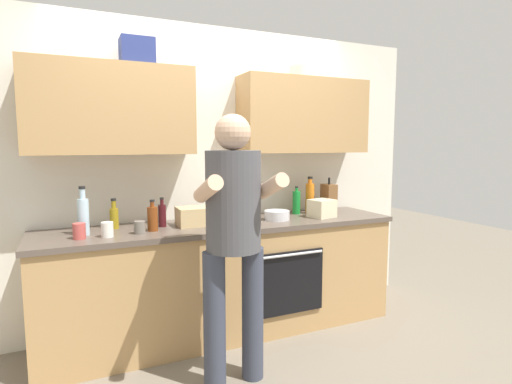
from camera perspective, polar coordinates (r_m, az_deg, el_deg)
ground_plane at (r=3.57m, az=-4.10°, el=-18.68°), size 12.00×12.00×0.00m
back_wall_unit at (r=3.48m, az=-5.89°, el=6.13°), size 4.00×0.38×2.50m
counter at (r=3.40m, az=-4.13°, el=-11.78°), size 2.84×0.67×0.90m
person_standing at (r=2.55m, az=-3.11°, el=-5.01°), size 0.49×0.45×1.71m
bottle_oil at (r=3.23m, az=-19.05°, el=-3.23°), size 0.06×0.06×0.23m
bottle_juice at (r=3.75m, az=7.47°, el=-0.76°), size 0.08×0.08×0.33m
bottle_water at (r=3.07m, az=-22.79°, el=-2.95°), size 0.07×0.07×0.34m
bottle_soda at (r=3.72m, az=5.62°, el=-1.41°), size 0.07×0.07×0.25m
bottle_wine at (r=3.21m, az=-12.86°, el=-3.08°), size 0.06×0.06×0.22m
bottle_vinegar at (r=3.07m, az=-14.13°, el=-3.53°), size 0.07×0.07×0.23m
cup_stoneware at (r=3.00m, az=-15.81°, el=-4.74°), size 0.08×0.08×0.09m
cup_ceramic at (r=2.97m, az=-23.28°, el=-4.99°), size 0.08×0.08×0.11m
cup_coffee at (r=2.96m, az=-19.90°, el=-4.91°), size 0.08×0.08×0.10m
mixing_bowl at (r=3.42m, az=2.92°, el=-3.23°), size 0.21×0.21×0.08m
knife_block at (r=3.87m, az=10.04°, el=-0.82°), size 0.10×0.14×0.32m
grocery_bag_bread at (r=3.21m, az=-8.58°, el=-3.35°), size 0.26×0.22×0.14m
grocery_bag_produce at (r=3.25m, az=-2.90°, el=-2.72°), size 0.17×0.18×0.19m
grocery_bag_rice at (r=3.58m, az=9.11°, el=-2.25°), size 0.23×0.22×0.15m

